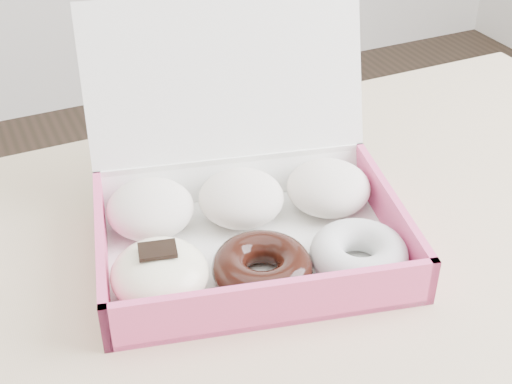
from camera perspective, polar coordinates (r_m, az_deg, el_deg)
name	(u,v)px	position (r m, az deg, el deg)	size (l,w,h in m)	color
table	(303,342)	(0.80, 3.74, -11.92)	(1.20, 0.80, 0.75)	tan
donut_box	(244,214)	(0.78, -0.93, -1.78)	(0.39, 0.37, 0.23)	white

